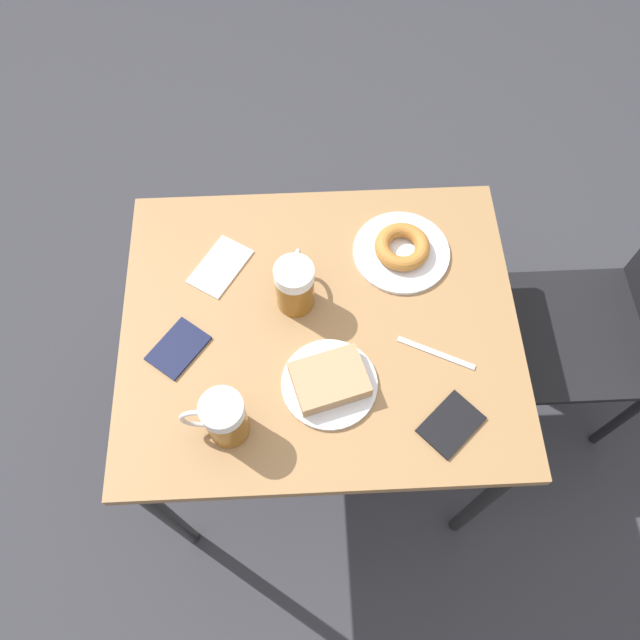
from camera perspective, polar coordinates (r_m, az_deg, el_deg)
ground_plane at (r=2.12m, az=0.00°, el=-9.83°), size 8.00×8.00×0.00m
table at (r=1.47m, az=0.00°, el=-1.74°), size 0.74×0.89×0.78m
chair at (r=1.85m, az=26.43°, el=0.17°), size 0.40×0.40×0.91m
plate_with_cake at (r=1.32m, az=0.87°, el=-5.62°), size 0.21×0.21×0.05m
plate_with_donut at (r=1.49m, az=7.49°, el=6.43°), size 0.23×0.23×0.05m
beer_mug_left at (r=1.37m, az=-2.30°, el=3.22°), size 0.13×0.09×0.14m
beer_mug_center at (r=1.26m, az=-8.80°, el=-8.86°), size 0.09×0.13×0.14m
napkin_folded at (r=1.49m, az=-9.10°, el=4.85°), size 0.18×0.16×0.00m
fork at (r=1.39m, az=10.56°, el=-2.99°), size 0.09×0.16×0.00m
passport_near_edge at (r=1.40m, az=-12.83°, el=-2.54°), size 0.15×0.15×0.01m
passport_far_edge at (r=1.34m, az=11.89°, el=-9.32°), size 0.15×0.15×0.01m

